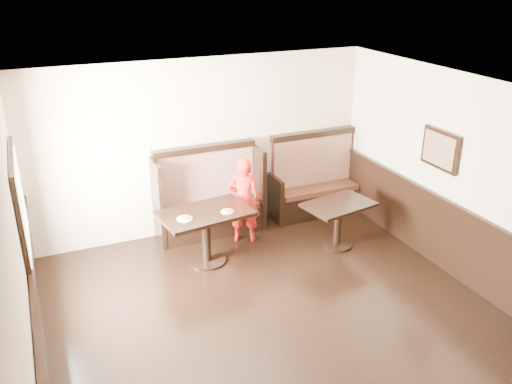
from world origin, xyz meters
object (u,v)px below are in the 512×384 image
table_neighbor (338,214)px  child (244,200)px  booth_main (209,202)px  booth_neighbor (315,186)px  table_main (206,224)px

table_neighbor → child: 1.47m
booth_main → booth_neighbor: 1.95m
table_main → child: bearing=21.4°
booth_neighbor → table_neighbor: (-0.29, -1.25, 0.06)m
booth_main → booth_neighbor: (1.95, -0.00, -0.05)m
booth_neighbor → table_main: bearing=-158.3°
booth_neighbor → table_neighbor: 1.28m
child → table_neighbor: bearing=173.9°
booth_neighbor → table_neighbor: size_ratio=1.45×
booth_main → table_main: bearing=-111.3°
child → booth_neighbor: bearing=-137.5°
table_neighbor → child: (-1.26, 0.75, 0.16)m
table_main → table_neighbor: (2.02, -0.33, -0.09)m
booth_neighbor → child: size_ratio=1.19×
booth_neighbor → booth_main: bearing=179.9°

